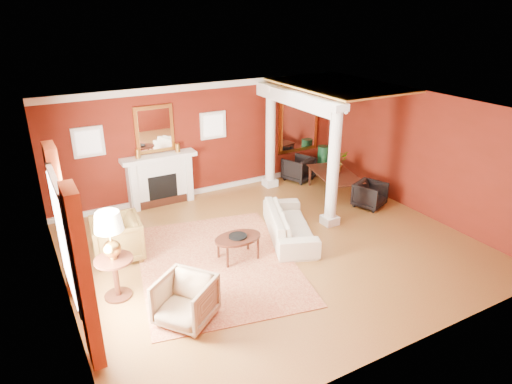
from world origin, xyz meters
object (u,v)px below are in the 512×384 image
coffee_table (238,239)px  dining_table (336,178)px  armchair_leopard (116,237)px  side_table (111,240)px  sofa (290,219)px  armchair_stripe (185,299)px

coffee_table → dining_table: 4.10m
armchair_leopard → coffee_table: bearing=66.3°
coffee_table → side_table: size_ratio=0.59×
sofa → side_table: side_table is taller
armchair_leopard → coffee_table: armchair_leopard is taller
coffee_table → dining_table: size_ratio=0.56×
sofa → dining_table: size_ratio=1.26×
armchair_leopard → side_table: (-0.32, -1.29, 0.63)m
sofa → armchair_leopard: (-3.47, 0.91, 0.05)m
coffee_table → armchair_leopard: bearing=150.5°
armchair_leopard → dining_table: same height
armchair_stripe → dining_table: (5.34, 2.99, 0.05)m
armchair_stripe → side_table: (-0.80, 1.19, 0.68)m
armchair_leopard → coffee_table: 2.39m
coffee_table → side_table: bearing=-177.3°
side_table → armchair_stripe: bearing=-56.1°
dining_table → armchair_stripe: bearing=133.4°
sofa → side_table: bearing=117.2°
coffee_table → armchair_stripe: bearing=-140.7°
side_table → sofa: bearing=5.8°
sofa → armchair_leopard: armchair_leopard is taller
armchair_leopard → dining_table: (5.82, 0.50, 0.00)m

